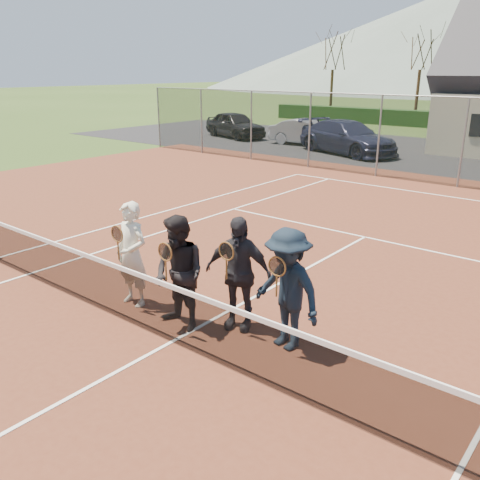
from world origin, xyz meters
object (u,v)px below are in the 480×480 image
at_px(player_c, 238,273).
at_px(player_d, 287,289).
at_px(car_a, 235,125).
at_px(car_c, 347,137).
at_px(tennis_net, 170,311).
at_px(player_b, 179,274).
at_px(car_b, 308,132).
at_px(player_a, 132,254).

distance_m(player_c, player_d, 0.93).
distance_m(car_a, car_c, 8.18).
distance_m(tennis_net, player_b, 0.62).
relative_size(car_b, player_a, 2.29).
height_order(player_a, player_b, same).
height_order(player_a, player_d, same).
height_order(car_a, car_b, car_a).
bearing_deg(car_b, car_a, 85.96).
bearing_deg(player_d, player_a, -170.82).
height_order(car_b, player_d, player_d).
height_order(car_a, car_c, car_c).
height_order(car_a, player_c, player_c).
bearing_deg(player_a, player_d, 9.18).
distance_m(car_b, car_c, 3.27).
xyz_separation_m(tennis_net, player_a, (-1.46, 0.53, 0.38)).
xyz_separation_m(car_a, player_a, (13.11, -18.58, 0.16)).
height_order(player_c, player_d, same).
relative_size(car_b, player_b, 2.29).
xyz_separation_m(player_a, player_c, (1.90, 0.49, -0.00)).
xyz_separation_m(car_b, tennis_net, (9.50, -19.07, -0.14)).
distance_m(car_b, player_c, 20.62).
distance_m(car_b, player_a, 20.22).
relative_size(car_b, car_c, 0.77).
xyz_separation_m(car_b, car_c, (3.01, -1.29, 0.10)).
xyz_separation_m(player_a, player_d, (2.83, 0.46, -0.00)).
relative_size(tennis_net, player_c, 6.49).
relative_size(player_b, player_d, 1.00).
xyz_separation_m(car_b, player_d, (10.87, -18.09, 0.24)).
bearing_deg(player_d, tennis_net, -144.26).
bearing_deg(player_c, tennis_net, -113.55).
relative_size(tennis_net, player_a, 6.49).
distance_m(car_a, tennis_net, 24.03).
bearing_deg(car_b, tennis_net, -157.13).
relative_size(car_a, player_a, 2.47).
height_order(car_a, player_a, player_a).
distance_m(car_a, player_a, 22.74).
height_order(car_a, player_d, player_d).
bearing_deg(player_d, car_a, 131.31).
bearing_deg(player_d, car_b, 121.00).
bearing_deg(player_b, car_b, 116.44).
distance_m(car_a, player_c, 23.51).
xyz_separation_m(player_b, player_d, (1.60, 0.55, -0.00)).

